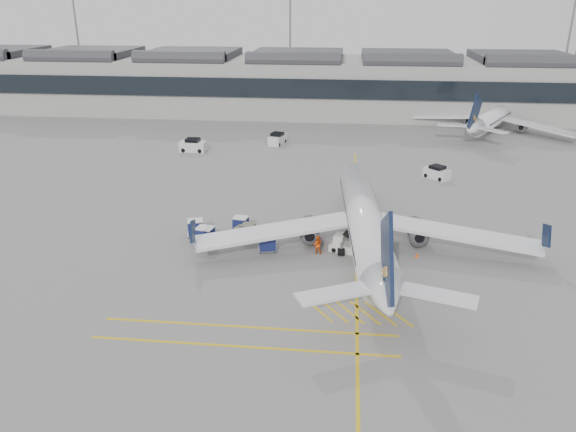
# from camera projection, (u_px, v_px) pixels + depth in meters

# --- Properties ---
(ground) EXTENTS (220.00, 220.00, 0.00)m
(ground) POSITION_uv_depth(u_px,v_px,m) (246.00, 266.00, 51.05)
(ground) COLOR gray
(ground) RESTS_ON ground
(terminal) EXTENTS (200.00, 20.45, 12.40)m
(terminal) POSITION_uv_depth(u_px,v_px,m) (307.00, 83.00, 115.32)
(terminal) COLOR #9E9E99
(terminal) RESTS_ON ground
(light_masts) EXTENTS (113.00, 0.60, 25.45)m
(light_masts) POSITION_uv_depth(u_px,v_px,m) (305.00, 36.00, 125.43)
(light_masts) COLOR slate
(light_masts) RESTS_ON ground
(apron_markings) EXTENTS (0.25, 60.00, 0.01)m
(apron_markings) POSITION_uv_depth(u_px,v_px,m) (356.00, 228.00, 59.30)
(apron_markings) COLOR gold
(apron_markings) RESTS_ON ground
(airliner_main) EXTENTS (32.70, 35.84, 9.52)m
(airliner_main) POSITION_uv_depth(u_px,v_px,m) (365.00, 222.00, 53.52)
(airliner_main) COLOR silver
(airliner_main) RESTS_ON ground
(airliner_far) EXTENTS (26.59, 29.33, 8.59)m
(airliner_far) POSITION_uv_depth(u_px,v_px,m) (495.00, 117.00, 100.86)
(airliner_far) COLOR silver
(airliner_far) RESTS_ON ground
(belt_loader) EXTENTS (5.02, 2.62, 1.98)m
(belt_loader) POSITION_uv_depth(u_px,v_px,m) (350.00, 246.00, 53.67)
(belt_loader) COLOR silver
(belt_loader) RESTS_ON ground
(baggage_cart_a) EXTENTS (1.92, 1.69, 1.77)m
(baggage_cart_a) POSITION_uv_depth(u_px,v_px,m) (267.00, 242.00, 53.69)
(baggage_cart_a) COLOR gray
(baggage_cart_a) RESTS_ON ground
(baggage_cart_b) EXTENTS (1.73, 1.51, 1.62)m
(baggage_cart_b) POSITION_uv_depth(u_px,v_px,m) (241.00, 224.00, 58.08)
(baggage_cart_b) COLOR gray
(baggage_cart_b) RESTS_ON ground
(baggage_cart_c) EXTENTS (1.97, 1.74, 1.81)m
(baggage_cart_c) POSITION_uv_depth(u_px,v_px,m) (205.00, 235.00, 55.08)
(baggage_cart_c) COLOR gray
(baggage_cart_c) RESTS_ON ground
(baggage_cart_d) EXTENTS (1.96, 1.76, 1.74)m
(baggage_cart_d) POSITION_uv_depth(u_px,v_px,m) (195.00, 227.00, 57.05)
(baggage_cart_d) COLOR gray
(baggage_cart_d) RESTS_ON ground
(ramp_agent_a) EXTENTS (0.66, 0.52, 1.59)m
(ramp_agent_a) POSITION_uv_depth(u_px,v_px,m) (318.00, 241.00, 54.19)
(ramp_agent_a) COLOR #FB510D
(ramp_agent_a) RESTS_ON ground
(ramp_agent_b) EXTENTS (0.88, 0.69, 1.80)m
(ramp_agent_b) POSITION_uv_depth(u_px,v_px,m) (317.00, 245.00, 53.21)
(ramp_agent_b) COLOR #F04F0C
(ramp_agent_b) RESTS_ON ground
(pushback_tug) EXTENTS (2.97, 2.25, 1.47)m
(pushback_tug) POSITION_uv_depth(u_px,v_px,m) (248.00, 232.00, 56.71)
(pushback_tug) COLOR #57584B
(pushback_tug) RESTS_ON ground
(safety_cone_nose) EXTENTS (0.37, 0.37, 0.51)m
(safety_cone_nose) POSITION_uv_depth(u_px,v_px,m) (365.00, 187.00, 71.05)
(safety_cone_nose) COLOR #F24C0A
(safety_cone_nose) RESTS_ON ground
(safety_cone_engine) EXTENTS (0.34, 0.34, 0.47)m
(safety_cone_engine) POSITION_uv_depth(u_px,v_px,m) (417.00, 255.00, 52.69)
(safety_cone_engine) COLOR #F24C0A
(safety_cone_engine) RESTS_ON ground
(service_van_left) EXTENTS (4.12, 2.21, 2.07)m
(service_van_left) POSITION_uv_depth(u_px,v_px,m) (193.00, 146.00, 88.09)
(service_van_left) COLOR silver
(service_van_left) RESTS_ON ground
(service_van_mid) EXTENTS (2.84, 4.15, 1.94)m
(service_van_mid) POSITION_uv_depth(u_px,v_px,m) (277.00, 139.00, 92.31)
(service_van_mid) COLOR silver
(service_van_mid) RESTS_ON ground
(service_van_right) EXTENTS (3.67, 3.66, 1.77)m
(service_van_right) POSITION_uv_depth(u_px,v_px,m) (437.00, 173.00, 75.09)
(service_van_right) COLOR silver
(service_van_right) RESTS_ON ground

